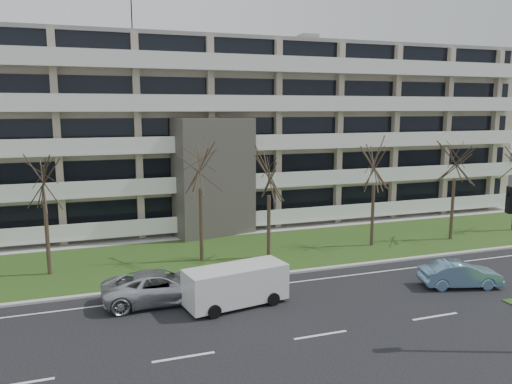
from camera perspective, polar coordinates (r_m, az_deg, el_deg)
name	(u,v)px	position (r m, az deg, el deg)	size (l,w,h in m)	color
ground	(321,335)	(22.69, 7.40, -15.91)	(160.00, 160.00, 0.00)	black
grass_verge	(235,253)	(34.04, -2.42, -6.99)	(90.00, 10.00, 0.06)	#2E4A18
curb	(259,276)	(29.50, 0.40, -9.56)	(90.00, 0.35, 0.12)	#B2B2AD
sidewalk	(215,234)	(39.15, -4.74, -4.79)	(90.00, 2.00, 0.08)	#B2B2AD
lane_edge_line	(268,285)	(28.19, 1.43, -10.61)	(90.00, 0.12, 0.01)	white
apartment_building	(194,132)	(44.62, -7.07, 6.78)	(60.50, 15.10, 18.75)	tan
silver_pickup	(160,287)	(26.14, -10.90, -10.58)	(2.66, 5.76, 1.60)	#BBBDC3
blue_sedan	(460,274)	(29.96, 22.30, -8.68)	(1.51, 4.32, 1.42)	#73A2C8
white_van	(237,282)	(25.21, -2.18, -10.24)	(5.36, 2.75, 1.98)	silver
tree_2	(43,176)	(30.98, -23.18, 1.68)	(3.79, 3.79, 7.58)	#382B21
tree_3	(200,159)	(31.25, -6.43, 3.73)	(4.23, 4.23, 8.46)	#382B21
tree_4	(269,170)	(31.84, 1.49, 2.48)	(3.73, 3.73, 7.46)	#382B21
tree_5	(375,161)	(35.68, 13.41, 3.52)	(3.94, 3.94, 7.88)	#382B21
tree_6	(456,155)	(39.20, 21.87, 3.97)	(4.09, 4.09, 8.19)	#382B21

